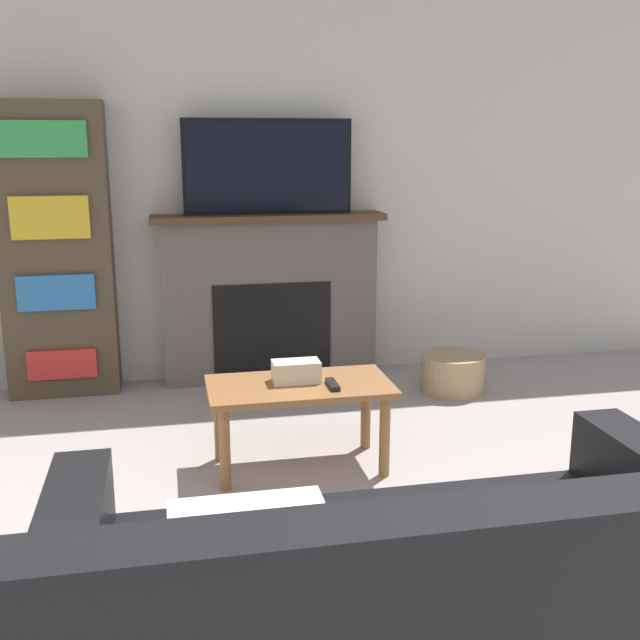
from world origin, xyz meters
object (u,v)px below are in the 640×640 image
(tv, at_px, (268,167))
(couch, at_px, (403,631))
(storage_basket, at_px, (453,373))
(fireplace, at_px, (270,297))
(bookshelf, at_px, (56,252))
(coffee_table, at_px, (300,397))

(tv, relative_size, couch, 0.57)
(storage_basket, bearing_deg, couch, -114.26)
(tv, bearing_deg, fireplace, 90.00)
(fireplace, bearing_deg, tv, -90.00)
(couch, bearing_deg, bookshelf, 111.63)
(tv, relative_size, storage_basket, 2.68)
(couch, bearing_deg, tv, 88.49)
(coffee_table, bearing_deg, fireplace, 87.57)
(storage_basket, bearing_deg, bookshelf, 168.45)
(couch, distance_m, storage_basket, 2.79)
(coffee_table, xyz_separation_m, storage_basket, (1.12, 0.90, -0.23))
(tv, xyz_separation_m, storage_basket, (1.06, -0.48, -1.24))
(fireplace, xyz_separation_m, couch, (-0.08, -3.04, -0.26))
(fireplace, bearing_deg, couch, -91.50)
(storage_basket, bearing_deg, tv, 155.69)
(coffee_table, xyz_separation_m, bookshelf, (-1.22, 1.38, 0.52))
(bookshelf, bearing_deg, storage_basket, -11.55)
(fireplace, bearing_deg, storage_basket, -25.19)
(tv, height_order, storage_basket, tv)
(tv, distance_m, couch, 3.20)
(coffee_table, bearing_deg, couch, -90.71)
(tv, bearing_deg, couch, -91.51)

